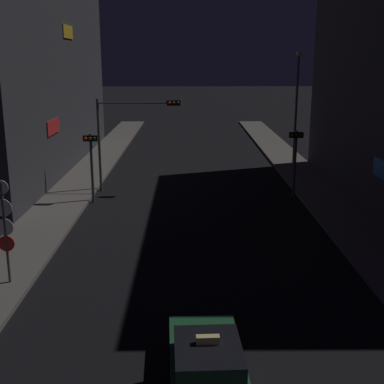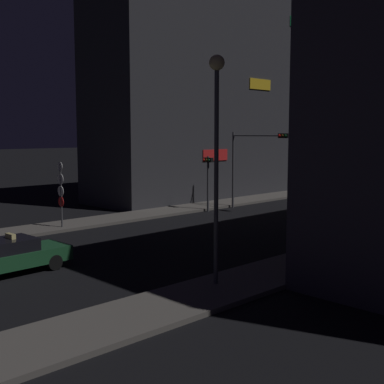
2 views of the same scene
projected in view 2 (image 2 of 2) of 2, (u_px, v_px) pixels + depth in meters
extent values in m
cube|color=#5B5651|center=(239.00, 201.00, 41.66)|extent=(2.84, 64.05, 0.18)
cube|color=#333338|center=(230.00, 77.00, 46.87)|extent=(6.93, 28.05, 21.24)
cube|color=red|center=(215.00, 155.00, 41.27)|extent=(0.08, 2.80, 0.90)
cube|color=yellow|center=(260.00, 84.00, 44.46)|extent=(0.08, 2.80, 0.90)
cube|color=#26CC66|center=(299.00, 23.00, 47.65)|extent=(0.08, 2.80, 0.90)
cube|color=#337FE5|center=(375.00, 196.00, 22.86)|extent=(0.08, 2.80, 0.90)
cube|color=#1E512D|center=(14.00, 258.00, 20.64)|extent=(1.99, 4.47, 0.60)
cube|color=black|center=(8.00, 245.00, 20.44)|extent=(1.67, 2.05, 0.50)
cylinder|color=black|center=(34.00, 256.00, 22.21)|extent=(0.25, 0.65, 0.64)
cylinder|color=black|center=(55.00, 262.00, 21.12)|extent=(0.25, 0.65, 0.64)
cube|color=#F4E08C|center=(10.00, 236.00, 20.47)|extent=(0.57, 0.20, 0.20)
cylinder|color=#47474C|center=(233.00, 170.00, 38.31)|extent=(0.16, 0.16, 5.65)
cylinder|color=#47474C|center=(258.00, 136.00, 36.40)|extent=(4.54, 0.10, 0.10)
cube|color=black|center=(284.00, 136.00, 34.78)|extent=(0.80, 0.28, 0.32)
sphere|color=red|center=(279.00, 136.00, 34.83)|extent=(0.20, 0.20, 0.20)
sphere|color=#3F2D0C|center=(282.00, 136.00, 34.66)|extent=(0.20, 0.20, 0.20)
sphere|color=#0C3319|center=(285.00, 136.00, 34.48)|extent=(0.20, 0.20, 0.20)
cylinder|color=#47474C|center=(208.00, 184.00, 36.56)|extent=(0.16, 0.16, 3.95)
cube|color=black|center=(208.00, 160.00, 36.36)|extent=(0.80, 0.28, 0.32)
sphere|color=red|center=(204.00, 160.00, 36.42)|extent=(0.20, 0.20, 0.20)
sphere|color=#3F2D0C|center=(206.00, 160.00, 36.24)|extent=(0.20, 0.20, 0.20)
sphere|color=#0C3319|center=(209.00, 160.00, 36.06)|extent=(0.20, 0.20, 0.20)
cylinder|color=#47474C|center=(371.00, 197.00, 29.13)|extent=(0.16, 0.16, 3.93)
cube|color=black|center=(373.00, 167.00, 28.94)|extent=(0.80, 0.28, 0.32)
sphere|color=red|center=(367.00, 167.00, 28.99)|extent=(0.20, 0.20, 0.20)
sphere|color=#3F2D0C|center=(371.00, 167.00, 28.81)|extent=(0.20, 0.20, 0.20)
sphere|color=#0C3319|center=(375.00, 168.00, 28.64)|extent=(0.20, 0.20, 0.20)
cylinder|color=#47474C|center=(61.00, 196.00, 29.62)|extent=(0.10, 0.10, 3.67)
cylinder|color=white|center=(60.00, 166.00, 29.41)|extent=(0.51, 0.03, 0.51)
cylinder|color=white|center=(60.00, 179.00, 29.49)|extent=(0.63, 0.03, 0.63)
cylinder|color=white|center=(61.00, 191.00, 29.57)|extent=(0.61, 0.03, 0.61)
cylinder|color=red|center=(61.00, 202.00, 29.64)|extent=(0.58, 0.03, 0.58)
cylinder|color=#47474C|center=(216.00, 179.00, 18.25)|extent=(0.16, 0.16, 7.57)
sphere|color=#F4D88C|center=(217.00, 63.00, 17.79)|extent=(0.55, 0.55, 0.55)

